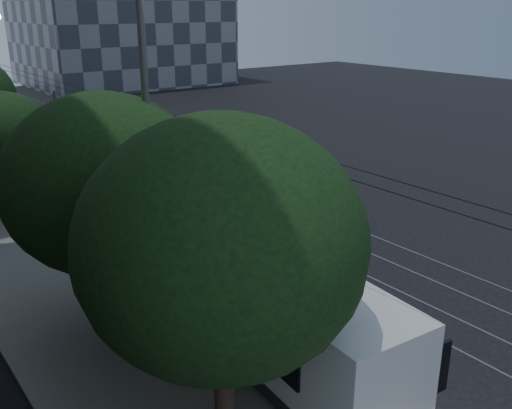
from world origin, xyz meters
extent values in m
plane|color=black|center=(0.00, 0.00, 0.00)|extent=(120.00, 120.00, 0.00)
cube|color=#919299|center=(0.28, 20.00, 0.01)|extent=(0.08, 90.00, 0.02)
cube|color=#919299|center=(1.72, 20.00, 0.01)|extent=(0.08, 90.00, 0.02)
cube|color=#919299|center=(3.28, 20.00, 0.01)|extent=(0.08, 90.00, 0.02)
cube|color=#919299|center=(4.72, 20.00, 0.01)|extent=(0.08, 90.00, 0.02)
cylinder|color=black|center=(-3.85, 20.00, 5.60)|extent=(0.02, 90.00, 0.02)
cylinder|color=black|center=(-3.15, 20.00, 5.60)|extent=(0.02, 90.00, 0.02)
cylinder|color=#565658|center=(-5.30, 10.00, 3.00)|extent=(0.14, 0.14, 6.00)
cube|color=silver|center=(-4.10, -1.01, 1.67)|extent=(3.30, 11.42, 2.67)
cube|color=black|center=(-4.10, -1.01, 0.47)|extent=(3.34, 11.46, 0.33)
cube|color=black|center=(-4.10, -0.54, 1.78)|extent=(3.17, 9.08, 0.99)
cube|color=black|center=(-4.10, -6.61, 1.92)|extent=(2.09, 0.25, 1.22)
cube|color=black|center=(-4.10, 4.59, 1.88)|extent=(1.89, 0.23, 0.94)
cube|color=green|center=(-4.10, -6.61, 2.77)|extent=(1.50, 0.18, 0.30)
cube|color=#98989A|center=(-4.10, 1.80, 3.24)|extent=(2.15, 2.22, 0.47)
cylinder|color=#565658|center=(-4.38, 2.79, 4.35)|extent=(0.06, 4.25, 2.56)
cylinder|color=#565658|center=(-3.82, 2.79, 4.35)|extent=(0.06, 4.25, 2.56)
cylinder|color=black|center=(-2.95, -4.62, 0.47)|extent=(0.28, 0.94, 0.94)
cylinder|color=black|center=(-5.25, 1.46, 0.47)|extent=(0.28, 0.94, 0.94)
cylinder|color=black|center=(-2.95, 1.46, 0.47)|extent=(0.28, 0.94, 0.94)
cylinder|color=black|center=(-5.25, 3.27, 0.47)|extent=(0.28, 0.94, 0.94)
cylinder|color=black|center=(-2.95, 3.27, 0.47)|extent=(0.28, 0.94, 0.94)
imported|color=#9D9FA4|center=(-4.30, 8.00, 0.72)|extent=(2.59, 5.25, 1.43)
imported|color=silver|center=(-4.15, 15.31, 0.70)|extent=(2.43, 4.33, 1.39)
imported|color=white|center=(-2.95, 19.50, 0.75)|extent=(3.42, 5.51, 1.49)
imported|color=silver|center=(-2.70, 28.08, 0.79)|extent=(2.26, 4.95, 1.58)
cylinder|color=black|center=(-7.00, -4.07, 1.35)|extent=(0.44, 0.44, 2.69)
ellipsoid|color=black|center=(-7.00, -4.07, 4.80)|extent=(5.63, 5.63, 5.06)
cylinder|color=black|center=(-6.88, 1.83, 1.23)|extent=(0.44, 0.44, 2.47)
ellipsoid|color=black|center=(-6.88, 1.83, 4.54)|extent=(5.53, 5.53, 4.98)
cylinder|color=black|center=(-6.50, 13.97, 1.16)|extent=(0.44, 0.44, 2.33)
ellipsoid|color=black|center=(-6.50, 13.97, 3.84)|extent=(4.02, 4.02, 3.62)
cylinder|color=#565658|center=(-5.80, 1.19, 5.00)|extent=(0.20, 0.20, 10.00)
camera|label=1|loc=(-12.51, -12.44, 9.11)|focal=40.00mm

